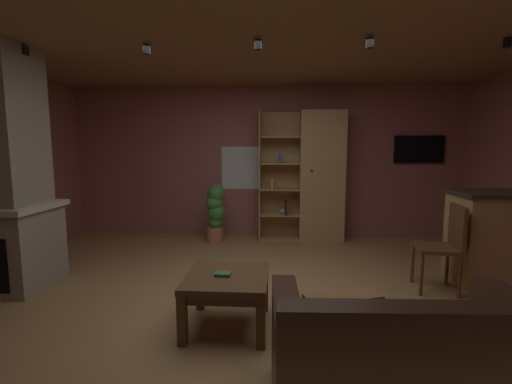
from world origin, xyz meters
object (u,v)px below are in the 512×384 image
(bookshelf_cabinet, at_px, (316,177))
(leather_couch, at_px, (411,375))
(table_book_0, at_px, (223,274))
(wall_mounted_tv, at_px, (419,149))
(coffee_table, at_px, (227,285))
(potted_floor_plant, at_px, (215,210))
(dining_chair, at_px, (445,242))

(bookshelf_cabinet, bearing_deg, leather_couch, -88.46)
(bookshelf_cabinet, bearing_deg, table_book_0, -109.75)
(table_book_0, bearing_deg, wall_mounted_tv, 49.13)
(coffee_table, bearing_deg, table_book_0, -148.73)
(leather_couch, height_order, coffee_table, leather_couch)
(bookshelf_cabinet, distance_m, coffee_table, 3.18)
(bookshelf_cabinet, xyz_separation_m, potted_floor_plant, (-1.61, -0.29, -0.52))
(bookshelf_cabinet, xyz_separation_m, dining_chair, (1.13, -2.04, -0.51))
(table_book_0, distance_m, potted_floor_plant, 2.72)
(bookshelf_cabinet, xyz_separation_m, leather_couch, (0.11, -3.96, -0.73))
(coffee_table, bearing_deg, leather_couch, -41.92)
(dining_chair, distance_m, potted_floor_plant, 3.25)
(table_book_0, height_order, dining_chair, dining_chair)
(bookshelf_cabinet, relative_size, table_book_0, 16.45)
(leather_couch, height_order, dining_chair, dining_chair)
(bookshelf_cabinet, relative_size, coffee_table, 2.99)
(leather_couch, distance_m, coffee_table, 1.53)
(bookshelf_cabinet, distance_m, potted_floor_plant, 1.71)
(leather_couch, bearing_deg, wall_mounted_tv, 69.34)
(bookshelf_cabinet, distance_m, table_book_0, 3.19)
(dining_chair, height_order, wall_mounted_tv, wall_mounted_tv)
(table_book_0, xyz_separation_m, potted_floor_plant, (-0.54, 2.67, 0.05))
(bookshelf_cabinet, xyz_separation_m, coffee_table, (-1.03, -2.94, -0.67))
(coffee_table, height_order, table_book_0, table_book_0)
(bookshelf_cabinet, height_order, leather_couch, bookshelf_cabinet)
(table_book_0, xyz_separation_m, dining_chair, (2.20, 0.92, 0.06))
(potted_floor_plant, bearing_deg, dining_chair, -32.59)
(table_book_0, distance_m, dining_chair, 2.38)
(bookshelf_cabinet, distance_m, leather_couch, 4.03)
(coffee_table, relative_size, wall_mounted_tv, 0.88)
(coffee_table, bearing_deg, wall_mounted_tv, 49.28)
(coffee_table, distance_m, wall_mounted_tv, 4.30)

